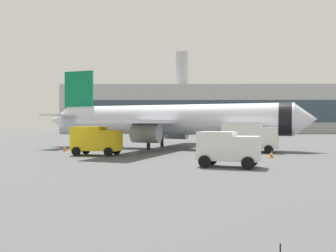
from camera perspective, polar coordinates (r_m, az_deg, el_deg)
The scene contains 7 objects.
airplane_at_gate at distance 46.46m, azimuth 0.06°, elevation 0.94°, with size 34.87×31.86×10.50m.
service_truck at distance 37.47m, azimuth -11.19°, elevation -2.06°, with size 5.13×3.27×2.90m.
fuel_truck at distance 41.76m, azimuth 12.56°, elevation -1.59°, with size 6.45×4.20×3.20m.
cargo_van at distance 27.08m, azimuth 9.33°, elevation -3.31°, with size 4.82×3.55×2.60m.
safety_cone_near at distance 35.52m, azimuth 15.86°, elevation -4.28°, with size 0.44×0.44×0.65m.
safety_cone_mid at distance 43.61m, azimuth -15.86°, elevation -3.42°, with size 0.44×0.44×0.65m.
terminal_building at distance 128.19m, azimuth 5.64°, elevation 2.62°, with size 96.82×16.40×28.27m.
Camera 1 is at (0.42, -2.31, 3.17)m, focal length 38.98 mm.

